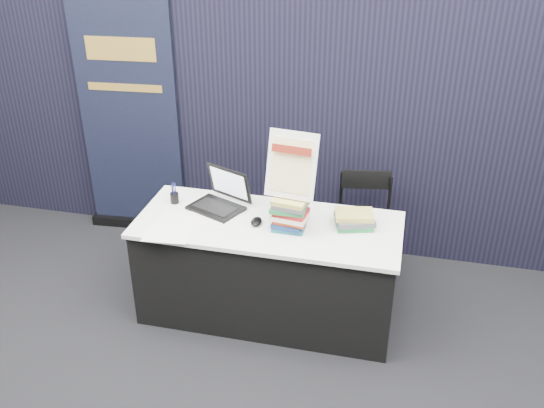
{
  "coord_description": "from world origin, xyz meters",
  "views": [
    {
      "loc": [
        0.84,
        -2.9,
        2.81
      ],
      "look_at": [
        0.03,
        0.55,
        0.9
      ],
      "focal_mm": 40.0,
      "sensor_mm": 36.0,
      "label": 1
    }
  ],
  "objects_px": {
    "book_stack_tall": "(290,214)",
    "pullup_banner": "(131,131)",
    "display_table": "(268,269)",
    "book_stack_short": "(353,220)",
    "stacking_chair": "(361,224)",
    "info_sign": "(292,166)",
    "laptop": "(218,198)"
  },
  "relations": [
    {
      "from": "book_stack_short",
      "to": "pullup_banner",
      "type": "height_order",
      "value": "pullup_banner"
    },
    {
      "from": "book_stack_short",
      "to": "stacking_chair",
      "type": "height_order",
      "value": "stacking_chair"
    },
    {
      "from": "laptop",
      "to": "display_table",
      "type": "bearing_deg",
      "value": 2.67
    },
    {
      "from": "display_table",
      "to": "pullup_banner",
      "type": "relative_size",
      "value": 0.86
    },
    {
      "from": "book_stack_tall",
      "to": "pullup_banner",
      "type": "distance_m",
      "value": 1.87
    },
    {
      "from": "book_stack_short",
      "to": "info_sign",
      "type": "distance_m",
      "value": 0.58
    },
    {
      "from": "book_stack_tall",
      "to": "book_stack_short",
      "type": "xyz_separation_m",
      "value": [
        0.41,
        0.13,
        -0.07
      ]
    },
    {
      "from": "book_stack_tall",
      "to": "pullup_banner",
      "type": "height_order",
      "value": "pullup_banner"
    },
    {
      "from": "display_table",
      "to": "info_sign",
      "type": "height_order",
      "value": "info_sign"
    },
    {
      "from": "info_sign",
      "to": "pullup_banner",
      "type": "bearing_deg",
      "value": 155.83
    },
    {
      "from": "book_stack_tall",
      "to": "pullup_banner",
      "type": "relative_size",
      "value": 0.11
    },
    {
      "from": "laptop",
      "to": "info_sign",
      "type": "distance_m",
      "value": 0.7
    },
    {
      "from": "laptop",
      "to": "stacking_chair",
      "type": "relative_size",
      "value": 0.5
    },
    {
      "from": "book_stack_short",
      "to": "pullup_banner",
      "type": "relative_size",
      "value": 0.13
    },
    {
      "from": "laptop",
      "to": "book_stack_tall",
      "type": "relative_size",
      "value": 1.84
    },
    {
      "from": "laptop",
      "to": "book_stack_short",
      "type": "relative_size",
      "value": 1.54
    },
    {
      "from": "laptop",
      "to": "stacking_chair",
      "type": "distance_m",
      "value": 1.13
    },
    {
      "from": "info_sign",
      "to": "pullup_banner",
      "type": "distance_m",
      "value": 1.87
    },
    {
      "from": "book_stack_tall",
      "to": "pullup_banner",
      "type": "bearing_deg",
      "value": 147.94
    },
    {
      "from": "display_table",
      "to": "book_stack_tall",
      "type": "relative_size",
      "value": 7.71
    },
    {
      "from": "book_stack_tall",
      "to": "stacking_chair",
      "type": "height_order",
      "value": "book_stack_tall"
    },
    {
      "from": "laptop",
      "to": "book_stack_tall",
      "type": "height_order",
      "value": "laptop"
    },
    {
      "from": "laptop",
      "to": "pullup_banner",
      "type": "relative_size",
      "value": 0.21
    },
    {
      "from": "book_stack_tall",
      "to": "book_stack_short",
      "type": "bearing_deg",
      "value": 17.94
    },
    {
      "from": "book_stack_short",
      "to": "info_sign",
      "type": "bearing_deg",
      "value": -166.05
    },
    {
      "from": "book_stack_tall",
      "to": "book_stack_short",
      "type": "distance_m",
      "value": 0.43
    },
    {
      "from": "stacking_chair",
      "to": "book_stack_short",
      "type": "bearing_deg",
      "value": -102.36
    },
    {
      "from": "display_table",
      "to": "book_stack_tall",
      "type": "bearing_deg",
      "value": -15.61
    },
    {
      "from": "book_stack_short",
      "to": "pullup_banner",
      "type": "distance_m",
      "value": 2.17
    },
    {
      "from": "pullup_banner",
      "to": "laptop",
      "type": "bearing_deg",
      "value": -42.67
    },
    {
      "from": "display_table",
      "to": "stacking_chair",
      "type": "bearing_deg",
      "value": 45.11
    },
    {
      "from": "pullup_banner",
      "to": "stacking_chair",
      "type": "distance_m",
      "value": 2.09
    }
  ]
}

